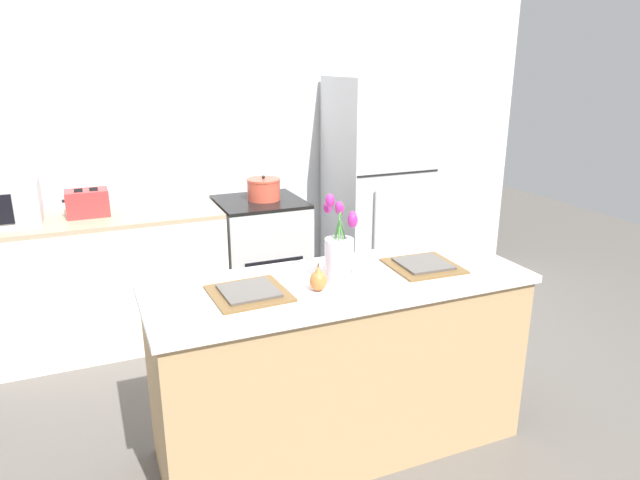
{
  "coord_description": "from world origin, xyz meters",
  "views": [
    {
      "loc": [
        -1.05,
        -2.24,
        1.87
      ],
      "look_at": [
        0.0,
        0.25,
        1.02
      ],
      "focal_mm": 32.0,
      "sensor_mm": 36.0,
      "label": 1
    }
  ],
  "objects_px": {
    "toaster": "(87,203)",
    "stove_range": "(262,260)",
    "flower_vase": "(339,253)",
    "plate_setting_right": "(423,265)",
    "pear_figurine": "(318,280)",
    "plate_setting_left": "(249,292)",
    "refrigerator": "(376,193)",
    "cooking_pot": "(264,189)"
  },
  "relations": [
    {
      "from": "plate_setting_right",
      "to": "pear_figurine",
      "type": "bearing_deg",
      "value": -172.98
    },
    {
      "from": "stove_range",
      "to": "flower_vase",
      "type": "xyz_separation_m",
      "value": [
        -0.12,
        -1.62,
        0.58
      ]
    },
    {
      "from": "stove_range",
      "to": "toaster",
      "type": "relative_size",
      "value": 3.25
    },
    {
      "from": "pear_figurine",
      "to": "cooking_pot",
      "type": "relative_size",
      "value": 0.53
    },
    {
      "from": "plate_setting_right",
      "to": "cooking_pot",
      "type": "relative_size",
      "value": 1.4
    },
    {
      "from": "stove_range",
      "to": "toaster",
      "type": "bearing_deg",
      "value": 178.92
    },
    {
      "from": "flower_vase",
      "to": "plate_setting_left",
      "type": "distance_m",
      "value": 0.45
    },
    {
      "from": "plate_setting_right",
      "to": "cooking_pot",
      "type": "distance_m",
      "value": 1.64
    },
    {
      "from": "refrigerator",
      "to": "plate_setting_left",
      "type": "relative_size",
      "value": 5.22
    },
    {
      "from": "flower_vase",
      "to": "plate_setting_right",
      "type": "xyz_separation_m",
      "value": [
        0.46,
        0.01,
        -0.13
      ]
    },
    {
      "from": "plate_setting_right",
      "to": "plate_setting_left",
      "type": "bearing_deg",
      "value": 180.0
    },
    {
      "from": "toaster",
      "to": "refrigerator",
      "type": "bearing_deg",
      "value": -0.57
    },
    {
      "from": "refrigerator",
      "to": "plate_setting_left",
      "type": "distance_m",
      "value": 2.2
    },
    {
      "from": "stove_range",
      "to": "plate_setting_right",
      "type": "distance_m",
      "value": 1.7
    },
    {
      "from": "refrigerator",
      "to": "flower_vase",
      "type": "height_order",
      "value": "refrigerator"
    },
    {
      "from": "plate_setting_left",
      "to": "plate_setting_right",
      "type": "height_order",
      "value": "same"
    },
    {
      "from": "plate_setting_right",
      "to": "toaster",
      "type": "bearing_deg",
      "value": 132.45
    },
    {
      "from": "refrigerator",
      "to": "flower_vase",
      "type": "relative_size",
      "value": 4.18
    },
    {
      "from": "toaster",
      "to": "plate_setting_right",
      "type": "bearing_deg",
      "value": -47.55
    },
    {
      "from": "plate_setting_right",
      "to": "cooking_pot",
      "type": "xyz_separation_m",
      "value": [
        -0.31,
        1.61,
        0.08
      ]
    },
    {
      "from": "flower_vase",
      "to": "plate_setting_right",
      "type": "height_order",
      "value": "flower_vase"
    },
    {
      "from": "stove_range",
      "to": "plate_setting_right",
      "type": "relative_size",
      "value": 2.7
    },
    {
      "from": "pear_figurine",
      "to": "plate_setting_left",
      "type": "distance_m",
      "value": 0.31
    },
    {
      "from": "stove_range",
      "to": "pear_figurine",
      "type": "xyz_separation_m",
      "value": [
        -0.25,
        -1.68,
        0.49
      ]
    },
    {
      "from": "refrigerator",
      "to": "flower_vase",
      "type": "bearing_deg",
      "value": -123.44
    },
    {
      "from": "flower_vase",
      "to": "pear_figurine",
      "type": "xyz_separation_m",
      "value": [
        -0.13,
        -0.06,
        -0.09
      ]
    },
    {
      "from": "refrigerator",
      "to": "pear_figurine",
      "type": "height_order",
      "value": "refrigerator"
    },
    {
      "from": "flower_vase",
      "to": "toaster",
      "type": "bearing_deg",
      "value": 122.06
    },
    {
      "from": "flower_vase",
      "to": "cooking_pot",
      "type": "distance_m",
      "value": 1.63
    },
    {
      "from": "pear_figurine",
      "to": "refrigerator",
      "type": "bearing_deg",
      "value": 54.52
    },
    {
      "from": "refrigerator",
      "to": "toaster",
      "type": "relative_size",
      "value": 6.29
    },
    {
      "from": "flower_vase",
      "to": "plate_setting_left",
      "type": "relative_size",
      "value": 1.25
    },
    {
      "from": "pear_figurine",
      "to": "toaster",
      "type": "height_order",
      "value": "toaster"
    },
    {
      "from": "plate_setting_left",
      "to": "refrigerator",
      "type": "bearing_deg",
      "value": 47.08
    },
    {
      "from": "pear_figurine",
      "to": "plate_setting_left",
      "type": "bearing_deg",
      "value": 166.18
    },
    {
      "from": "refrigerator",
      "to": "toaster",
      "type": "bearing_deg",
      "value": 179.43
    },
    {
      "from": "cooking_pot",
      "to": "refrigerator",
      "type": "bearing_deg",
      "value": -0.11
    },
    {
      "from": "toaster",
      "to": "stove_range",
      "type": "bearing_deg",
      "value": -1.08
    },
    {
      "from": "stove_range",
      "to": "plate_setting_left",
      "type": "bearing_deg",
      "value": -108.74
    },
    {
      "from": "refrigerator",
      "to": "pear_figurine",
      "type": "relative_size",
      "value": 13.68
    },
    {
      "from": "plate_setting_left",
      "to": "plate_setting_right",
      "type": "relative_size",
      "value": 1.0
    },
    {
      "from": "stove_range",
      "to": "pear_figurine",
      "type": "distance_m",
      "value": 1.77
    }
  ]
}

